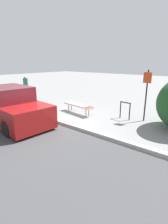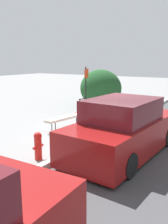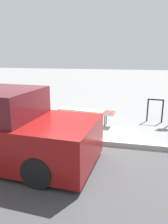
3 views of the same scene
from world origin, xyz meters
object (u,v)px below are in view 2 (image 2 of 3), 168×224
bench (67,117)px  fire_hydrant (38,145)px  sign_post (86,85)px  bike_rack (83,105)px  parked_car_near (124,130)px

bench → fire_hydrant: size_ratio=2.65×
bench → sign_post: sign_post is taller
bench → bike_rack: 2.42m
bike_rack → parked_car_near: parked_car_near is taller
sign_post → parked_car_near: bearing=-138.1°
sign_post → parked_car_near: (-4.46, -4.01, -0.68)m
bike_rack → fire_hydrant: 5.62m
bike_rack → fire_hydrant: (-5.28, -1.92, -0.09)m
bench → fire_hydrant: 3.21m
bench → sign_post: 3.42m
parked_car_near → bike_rack: bearing=49.2°
sign_post → fire_hydrant: sign_post is taller
sign_post → fire_hydrant: size_ratio=3.01×
bike_rack → bench: bearing=-162.8°
bench → fire_hydrant: fire_hydrant is taller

